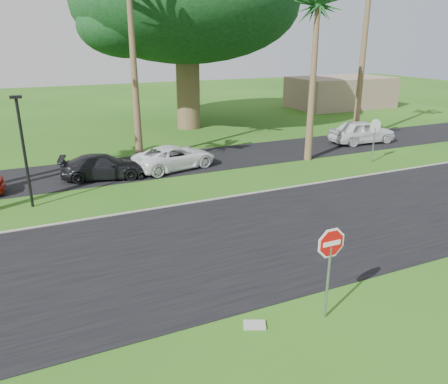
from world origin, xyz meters
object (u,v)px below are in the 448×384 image
stop_sign_far (375,132)px  car_pickup (362,132)px  car_minivan (175,157)px  stop_sign_near (330,255)px  car_dark (104,167)px

stop_sign_far → car_pickup: bearing=-124.4°
car_minivan → car_pickup: bearing=-100.4°
stop_sign_near → car_pickup: size_ratio=0.58×
car_dark → car_pickup: bearing=-76.1°
stop_sign_near → car_pickup: 20.75m
stop_sign_near → car_dark: bearing=102.0°
stop_sign_far → car_dark: 14.93m
car_dark → car_minivan: size_ratio=0.92×
stop_sign_far → car_minivan: 11.29m
car_dark → car_pickup: size_ratio=0.92×
stop_sign_near → car_minivan: stop_sign_near is taller
car_pickup → car_dark: bearing=96.2°
stop_sign_far → car_pickup: (2.76, 4.04, -1.00)m
stop_sign_far → car_dark: (-14.53, 3.23, -1.17)m
car_minivan → car_pickup: car_pickup is taller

